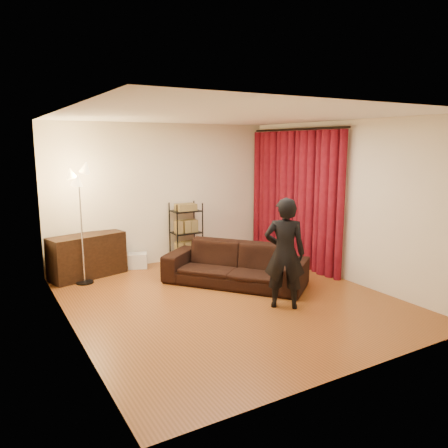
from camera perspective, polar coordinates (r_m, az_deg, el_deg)
floor at (r=6.69m, az=0.55°, el=-9.79°), size 5.00×5.00×0.00m
ceiling at (r=6.29m, az=0.60°, el=13.96°), size 5.00×5.00×0.00m
wall_back at (r=8.58m, az=-7.97°, el=3.89°), size 5.00×0.00×5.00m
wall_front at (r=4.42m, az=17.30°, el=-2.63°), size 5.00×0.00×5.00m
wall_left at (r=5.57m, az=-19.78°, el=-0.15°), size 0.00×5.00×5.00m
wall_right at (r=7.73m, az=15.10°, el=2.92°), size 0.00×5.00×5.00m
curtain_rod at (r=8.44m, az=9.50°, el=12.11°), size 0.04×2.65×0.04m
curtain at (r=8.49m, az=9.13°, el=3.28°), size 0.22×2.65×2.55m
sofa at (r=7.28m, az=1.44°, el=-5.29°), size 2.17×2.38×0.68m
person at (r=6.22m, az=7.91°, el=-3.81°), size 0.69×0.66×1.59m
media_cabinet at (r=8.04m, az=-17.42°, el=-3.99°), size 1.38×0.80×0.75m
storage_boxes at (r=8.42m, az=-11.16°, el=-4.70°), size 0.42×0.38×0.29m
wire_shelf at (r=8.62m, az=-4.97°, el=-1.12°), size 0.57×0.43×1.18m
floor_lamp at (r=7.55m, az=-18.12°, el=-0.33°), size 0.40×0.40×1.94m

